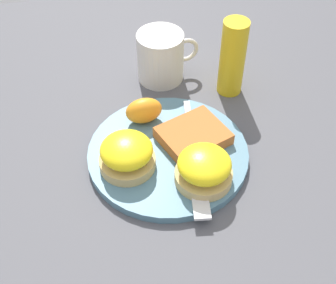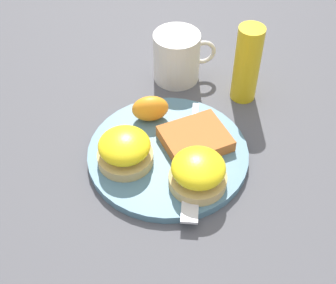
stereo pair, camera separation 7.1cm
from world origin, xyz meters
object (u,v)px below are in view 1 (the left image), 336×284
orange_wedge (144,111)px  fork (195,162)px  sandwich_benedict_left (127,154)px  condiment_bottle (233,58)px  sandwich_benedict_right (204,168)px  hashbrown_patty (193,136)px  cup (161,57)px

orange_wedge → fork: orange_wedge is taller
sandwich_benedict_left → condiment_bottle: bearing=31.3°
sandwich_benedict_right → condiment_bottle: 0.23m
fork → sandwich_benedict_left: bearing=165.0°
sandwich_benedict_left → sandwich_benedict_right: same height
hashbrown_patty → cup: (0.00, 0.18, 0.02)m
orange_wedge → sandwich_benedict_right: bearing=-71.2°
sandwich_benedict_left → orange_wedge: size_ratio=1.41×
fork → orange_wedge: bearing=113.2°
cup → sandwich_benedict_right: bearing=-93.2°
fork → condiment_bottle: bearing=52.6°
sandwich_benedict_left → condiment_bottle: condiment_bottle is taller
sandwich_benedict_right → fork: size_ratio=0.36×
sandwich_benedict_left → condiment_bottle: size_ratio=0.60×
hashbrown_patty → cup: 0.19m
sandwich_benedict_left → fork: (0.10, -0.03, -0.02)m
sandwich_benedict_left → hashbrown_patty: bearing=10.4°
sandwich_benedict_right → hashbrown_patty: (0.01, 0.08, -0.02)m
hashbrown_patty → fork: bearing=-106.0°
hashbrown_patty → condiment_bottle: size_ratio=0.70×
sandwich_benedict_right → fork: sandwich_benedict_right is taller
hashbrown_patty → cup: size_ratio=0.86×
fork → condiment_bottle: 0.21m
sandwich_benedict_left → condiment_bottle: 0.26m
fork → cup: (0.02, 0.23, 0.03)m
sandwich_benedict_left → hashbrown_patty: sandwich_benedict_left is taller
sandwich_benedict_right → orange_wedge: 0.15m
fork → cup: size_ratio=2.09×
sandwich_benedict_left → sandwich_benedict_right: size_ratio=1.00×
sandwich_benedict_left → fork: bearing=-15.0°
orange_wedge → fork: bearing=-66.8°
hashbrown_patty → fork: (-0.01, -0.05, -0.01)m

